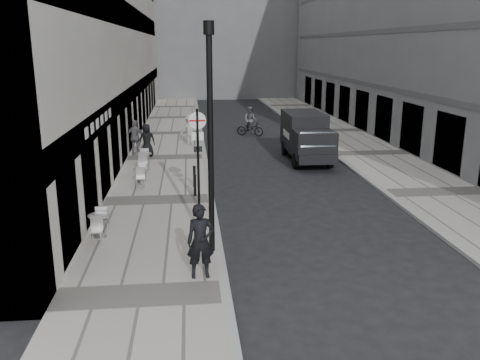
% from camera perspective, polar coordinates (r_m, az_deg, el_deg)
% --- Properties ---
extents(sidewalk, '(4.00, 60.00, 0.12)m').
position_cam_1_polar(sidewalk, '(26.91, -8.27, 2.45)').
color(sidewalk, '#A5A095').
rests_on(sidewalk, ground).
extents(far_sidewalk, '(4.00, 60.00, 0.12)m').
position_cam_1_polar(far_sidewalk, '(28.59, 14.35, 2.87)').
color(far_sidewalk, '#A5A095').
rests_on(far_sidewalk, ground).
extents(building_far, '(24.00, 16.00, 22.00)m').
position_cam_1_polar(building_far, '(64.52, -3.94, 19.47)').
color(building_far, slate).
rests_on(building_far, ground).
extents(walking_man, '(0.73, 0.51, 1.90)m').
position_cam_1_polar(walking_man, '(12.71, -4.45, -6.89)').
color(walking_man, black).
rests_on(walking_man, sidewalk).
extents(sign_post, '(0.61, 0.09, 3.54)m').
position_cam_1_polar(sign_post, '(17.90, -4.76, 3.92)').
color(sign_post, black).
rests_on(sign_post, sidewalk).
extents(lamppost, '(0.28, 0.28, 6.27)m').
position_cam_1_polar(lamppost, '(13.67, -3.36, 5.73)').
color(lamppost, black).
rests_on(lamppost, sidewalk).
extents(bollard_near, '(0.11, 0.11, 0.85)m').
position_cam_1_polar(bollard_near, '(20.91, -5.13, 0.33)').
color(bollard_near, black).
rests_on(bollard_near, sidewalk).
extents(bollard_far, '(0.11, 0.11, 0.82)m').
position_cam_1_polar(bollard_far, '(19.68, -5.08, -0.65)').
color(bollard_far, black).
rests_on(bollard_far, sidewalk).
extents(panel_van, '(1.98, 5.14, 2.41)m').
position_cam_1_polar(panel_van, '(26.34, 7.43, 5.08)').
color(panel_van, black).
rests_on(panel_van, ground).
extents(cyclist, '(1.89, 1.31, 1.94)m').
position_cam_1_polar(cyclist, '(33.52, 1.16, 6.25)').
color(cyclist, black).
rests_on(cyclist, ground).
extents(pedestrian_a, '(1.19, 0.78, 1.88)m').
position_cam_1_polar(pedestrian_a, '(27.44, -11.64, 4.67)').
color(pedestrian_a, slate).
rests_on(pedestrian_a, sidewalk).
extents(pedestrian_b, '(1.21, 0.76, 1.80)m').
position_cam_1_polar(pedestrian_b, '(29.86, -5.63, 5.63)').
color(pedestrian_b, '#A9A49C').
rests_on(pedestrian_b, sidewalk).
extents(pedestrian_c, '(0.90, 0.65, 1.72)m').
position_cam_1_polar(pedestrian_c, '(27.00, -10.41, 4.40)').
color(pedestrian_c, black).
rests_on(pedestrian_c, sidewalk).
extents(cafe_table_near, '(0.66, 1.49, 0.85)m').
position_cam_1_polar(cafe_table_near, '(15.96, -15.49, -4.79)').
color(cafe_table_near, silver).
rests_on(cafe_table_near, sidewalk).
extents(cafe_table_mid, '(0.66, 1.49, 0.85)m').
position_cam_1_polar(cafe_table_mid, '(21.61, -11.00, 0.61)').
color(cafe_table_mid, silver).
rests_on(cafe_table_mid, sidewalk).
extents(cafe_table_far, '(0.74, 1.68, 0.96)m').
position_cam_1_polar(cafe_table_far, '(24.04, -10.73, 2.19)').
color(cafe_table_far, '#AEAEB0').
rests_on(cafe_table_far, sidewalk).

